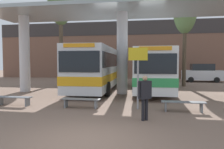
{
  "coord_description": "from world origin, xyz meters",
  "views": [
    {
      "loc": [
        1.87,
        -5.79,
        2.22
      ],
      "look_at": [
        0.0,
        5.2,
        1.6
      ],
      "focal_mm": 35.0,
      "sensor_mm": 36.0,
      "label": 1
    }
  ],
  "objects_px": {
    "waiting_bench_mid_platform": "(183,104)",
    "poplar_tree_behind_right": "(185,9)",
    "pedestrian_waiting": "(145,93)",
    "waiting_bench_far_platform": "(14,99)",
    "parked_car_street": "(202,73)",
    "transit_bus_left_bay": "(98,67)",
    "transit_bus_center_bay": "(153,68)",
    "waiting_bench_near_pillar": "(81,101)",
    "info_sign_platform": "(138,65)"
  },
  "relations": [
    {
      "from": "waiting_bench_far_platform",
      "to": "waiting_bench_near_pillar",
      "type": "bearing_deg",
      "value": 0.0
    },
    {
      "from": "waiting_bench_near_pillar",
      "to": "pedestrian_waiting",
      "type": "height_order",
      "value": "pedestrian_waiting"
    },
    {
      "from": "pedestrian_waiting",
      "to": "poplar_tree_behind_right",
      "type": "distance_m",
      "value": 14.34
    },
    {
      "from": "info_sign_platform",
      "to": "transit_bus_center_bay",
      "type": "bearing_deg",
      "value": 84.1
    },
    {
      "from": "waiting_bench_near_pillar",
      "to": "poplar_tree_behind_right",
      "type": "distance_m",
      "value": 14.25
    },
    {
      "from": "transit_bus_center_bay",
      "to": "poplar_tree_behind_right",
      "type": "bearing_deg",
      "value": -136.92
    },
    {
      "from": "transit_bus_center_bay",
      "to": "poplar_tree_behind_right",
      "type": "height_order",
      "value": "poplar_tree_behind_right"
    },
    {
      "from": "waiting_bench_far_platform",
      "to": "pedestrian_waiting",
      "type": "bearing_deg",
      "value": -14.96
    },
    {
      "from": "transit_bus_left_bay",
      "to": "waiting_bench_mid_platform",
      "type": "relative_size",
      "value": 5.75
    },
    {
      "from": "waiting_bench_near_pillar",
      "to": "info_sign_platform",
      "type": "distance_m",
      "value": 3.26
    },
    {
      "from": "transit_bus_left_bay",
      "to": "waiting_bench_mid_platform",
      "type": "height_order",
      "value": "transit_bus_left_bay"
    },
    {
      "from": "transit_bus_left_bay",
      "to": "poplar_tree_behind_right",
      "type": "distance_m",
      "value": 9.66
    },
    {
      "from": "info_sign_platform",
      "to": "poplar_tree_behind_right",
      "type": "relative_size",
      "value": 0.3
    },
    {
      "from": "pedestrian_waiting",
      "to": "waiting_bench_far_platform",
      "type": "bearing_deg",
      "value": 127.82
    },
    {
      "from": "transit_bus_left_bay",
      "to": "waiting_bench_far_platform",
      "type": "relative_size",
      "value": 5.87
    },
    {
      "from": "waiting_bench_mid_platform",
      "to": "parked_car_street",
      "type": "relative_size",
      "value": 0.44
    },
    {
      "from": "info_sign_platform",
      "to": "transit_bus_left_bay",
      "type": "bearing_deg",
      "value": 117.15
    },
    {
      "from": "transit_bus_left_bay",
      "to": "parked_car_street",
      "type": "bearing_deg",
      "value": -140.16
    },
    {
      "from": "transit_bus_center_bay",
      "to": "waiting_bench_mid_platform",
      "type": "xyz_separation_m",
      "value": [
        1.24,
        -8.05,
        -1.4
      ]
    },
    {
      "from": "transit_bus_left_bay",
      "to": "pedestrian_waiting",
      "type": "relative_size",
      "value": 6.49
    },
    {
      "from": "transit_bus_left_bay",
      "to": "waiting_bench_far_platform",
      "type": "xyz_separation_m",
      "value": [
        -2.79,
        -7.13,
        -1.49
      ]
    },
    {
      "from": "parked_car_street",
      "to": "waiting_bench_mid_platform",
      "type": "bearing_deg",
      "value": -105.15
    },
    {
      "from": "transit_bus_left_bay",
      "to": "pedestrian_waiting",
      "type": "distance_m",
      "value": 9.77
    },
    {
      "from": "transit_bus_left_bay",
      "to": "transit_bus_center_bay",
      "type": "distance_m",
      "value": 4.45
    },
    {
      "from": "pedestrian_waiting",
      "to": "poplar_tree_behind_right",
      "type": "bearing_deg",
      "value": 37.96
    },
    {
      "from": "waiting_bench_mid_platform",
      "to": "waiting_bench_far_platform",
      "type": "bearing_deg",
      "value": 180.0
    },
    {
      "from": "waiting_bench_near_pillar",
      "to": "info_sign_platform",
      "type": "bearing_deg",
      "value": 4.59
    },
    {
      "from": "transit_bus_center_bay",
      "to": "parked_car_street",
      "type": "distance_m",
      "value": 9.84
    },
    {
      "from": "info_sign_platform",
      "to": "poplar_tree_behind_right",
      "type": "height_order",
      "value": "poplar_tree_behind_right"
    },
    {
      "from": "transit_bus_left_bay",
      "to": "waiting_bench_near_pillar",
      "type": "height_order",
      "value": "transit_bus_left_bay"
    },
    {
      "from": "transit_bus_center_bay",
      "to": "parked_car_street",
      "type": "relative_size",
      "value": 2.81
    },
    {
      "from": "waiting_bench_mid_platform",
      "to": "poplar_tree_behind_right",
      "type": "relative_size",
      "value": 0.2
    },
    {
      "from": "pedestrian_waiting",
      "to": "transit_bus_left_bay",
      "type": "bearing_deg",
      "value": 76.45
    },
    {
      "from": "transit_bus_center_bay",
      "to": "pedestrian_waiting",
      "type": "xyz_separation_m",
      "value": [
        -0.44,
        -9.84,
        -0.71
      ]
    },
    {
      "from": "transit_bus_left_bay",
      "to": "waiting_bench_mid_platform",
      "type": "distance_m",
      "value": 9.18
    },
    {
      "from": "waiting_bench_near_pillar",
      "to": "waiting_bench_far_platform",
      "type": "distance_m",
      "value": 3.58
    },
    {
      "from": "waiting_bench_mid_platform",
      "to": "poplar_tree_behind_right",
      "type": "height_order",
      "value": "poplar_tree_behind_right"
    },
    {
      "from": "waiting_bench_near_pillar",
      "to": "parked_car_street",
      "type": "bearing_deg",
      "value": 60.15
    },
    {
      "from": "waiting_bench_mid_platform",
      "to": "info_sign_platform",
      "type": "height_order",
      "value": "info_sign_platform"
    },
    {
      "from": "info_sign_platform",
      "to": "parked_car_street",
      "type": "height_order",
      "value": "info_sign_platform"
    },
    {
      "from": "transit_bus_center_bay",
      "to": "waiting_bench_far_platform",
      "type": "bearing_deg",
      "value": 48.07
    },
    {
      "from": "waiting_bench_mid_platform",
      "to": "pedestrian_waiting",
      "type": "height_order",
      "value": "pedestrian_waiting"
    },
    {
      "from": "transit_bus_left_bay",
      "to": "parked_car_street",
      "type": "distance_m",
      "value": 13.44
    },
    {
      "from": "poplar_tree_behind_right",
      "to": "pedestrian_waiting",
      "type": "bearing_deg",
      "value": -104.81
    },
    {
      "from": "transit_bus_center_bay",
      "to": "waiting_bench_far_platform",
      "type": "height_order",
      "value": "transit_bus_center_bay"
    },
    {
      "from": "waiting_bench_mid_platform",
      "to": "waiting_bench_near_pillar",
      "type": "bearing_deg",
      "value": 180.0
    },
    {
      "from": "waiting_bench_far_platform",
      "to": "poplar_tree_behind_right",
      "type": "bearing_deg",
      "value": 47.08
    },
    {
      "from": "parked_car_street",
      "to": "waiting_bench_far_platform",
      "type": "bearing_deg",
      "value": -128.31
    },
    {
      "from": "transit_bus_center_bay",
      "to": "parked_car_street",
      "type": "xyz_separation_m",
      "value": [
        5.66,
        8.01,
        -0.77
      ]
    },
    {
      "from": "transit_bus_left_bay",
      "to": "info_sign_platform",
      "type": "height_order",
      "value": "transit_bus_left_bay"
    }
  ]
}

